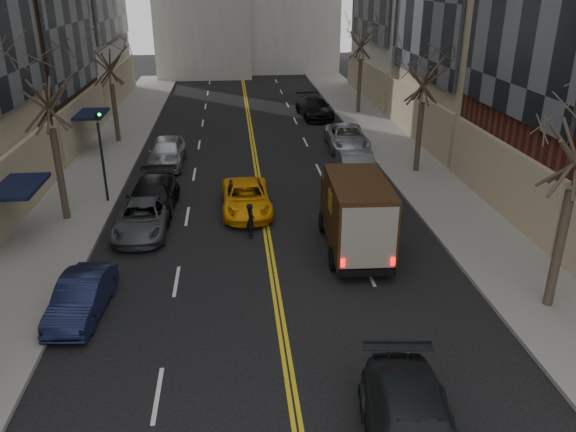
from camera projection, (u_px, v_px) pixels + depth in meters
name	position (u px, v px, depth m)	size (l,w,h in m)	color
sidewalk_left	(96.00, 170.00, 31.49)	(4.00, 66.00, 0.15)	slate
sidewalk_right	(408.00, 161.00, 33.15)	(4.00, 66.00, 0.15)	slate
tree_lf_mid	(43.00, 71.00, 22.55)	(3.20, 3.20, 8.91)	#382D23
tree_lf_far	(107.00, 48.00, 34.68)	(3.20, 3.20, 8.12)	#382D23
tree_rt_mid	(426.00, 59.00, 28.92)	(3.20, 3.20, 8.32)	#382D23
tree_rt_far	(362.00, 25.00, 42.43)	(3.20, 3.20, 9.11)	#382D23
traffic_signal	(101.00, 147.00, 25.98)	(0.29, 0.26, 4.70)	black
ups_truck	(355.00, 214.00, 21.81)	(2.50, 5.74, 3.10)	black
taxi	(246.00, 198.00, 25.92)	(2.20, 4.77, 1.33)	#F7A30A
pedestrian	(251.00, 220.00, 23.29)	(0.54, 0.36, 1.49)	black
parked_lf_b	(81.00, 297.00, 17.91)	(1.35, 3.88, 1.28)	black
parked_lf_c	(142.00, 218.00, 23.77)	(2.15, 4.66, 1.30)	#46484D
parked_lf_d	(152.00, 197.00, 25.73)	(2.09, 5.15, 1.50)	black
parked_lf_e	(167.00, 152.00, 32.28)	(1.92, 4.78, 1.63)	#A8ABB0
parked_rt_a	(357.00, 169.00, 29.34)	(1.70, 4.88, 1.61)	#53565B
parked_rt_b	(347.00, 137.00, 35.60)	(2.41, 5.22, 1.45)	#A9ABB0
parked_rt_c	(314.00, 107.00, 43.56)	(2.18, 5.37, 1.56)	black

